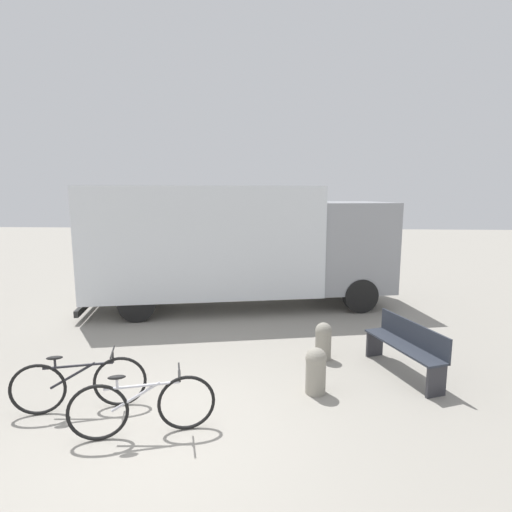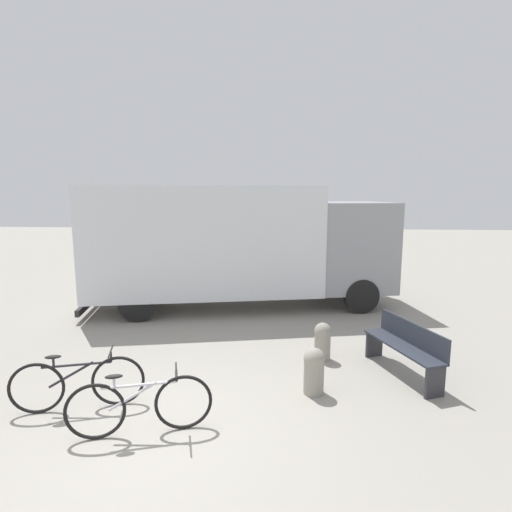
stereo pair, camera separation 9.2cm
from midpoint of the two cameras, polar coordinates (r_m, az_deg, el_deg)
ground_plane at (r=5.75m, az=-14.66°, el=-23.77°), size 60.00×60.00×0.00m
delivery_truck at (r=10.84m, az=-3.09°, el=2.09°), size 8.40×3.96×3.25m
park_bench at (r=7.42m, az=20.34°, el=-11.81°), size 0.99×1.75×0.91m
bicycle_near at (r=6.49m, az=-24.29°, el=-16.33°), size 1.78×0.63×0.85m
bicycle_middle at (r=5.64m, az=-16.34°, el=-19.87°), size 1.78×0.62×0.85m
bollard_near_bench at (r=6.47m, az=8.12°, el=-15.67°), size 0.33×0.33×0.73m
bollard_far_bench at (r=7.69m, az=9.25°, el=-11.69°), size 0.31×0.31×0.71m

